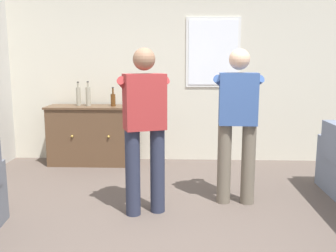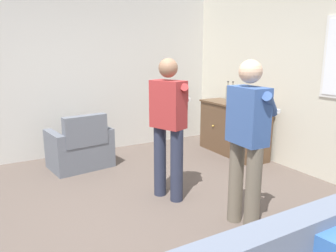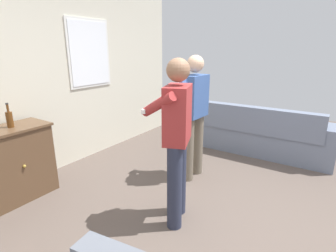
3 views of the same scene
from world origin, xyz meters
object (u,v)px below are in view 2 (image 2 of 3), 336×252
object	(u,v)px
armchair	(81,149)
sideboard_cabinet	(233,129)
person_standing_left	(169,123)
bottle_wine_green	(228,93)
person_standing_right	(248,138)
bottle_liquor_amber	(232,94)
bottle_spirits_clear	(247,100)

from	to	relation	value
armchair	sideboard_cabinet	distance (m)	2.56
sideboard_cabinet	person_standing_left	distance (m)	2.13
bottle_wine_green	person_standing_right	world-z (taller)	person_standing_right
armchair	person_standing_right	distance (m)	2.81
armchair	sideboard_cabinet	bearing A→B (deg)	75.76
armchair	sideboard_cabinet	world-z (taller)	sideboard_cabinet
armchair	bottle_liquor_amber	distance (m)	2.66
sideboard_cabinet	bottle_liquor_amber	bearing A→B (deg)	171.74
bottle_wine_green	person_standing_right	xyz separation A→B (m)	(2.15, -1.54, -0.10)
armchair	bottle_spirits_clear	xyz separation A→B (m)	(0.93, 2.47, 0.70)
sideboard_cabinet	person_standing_left	xyz separation A→B (m)	(0.96, -1.83, 0.49)
bottle_liquor_amber	person_standing_left	world-z (taller)	person_standing_left
bottle_wine_green	bottle_spirits_clear	bearing A→B (deg)	-4.10
bottle_liquor_amber	bottle_wine_green	bearing A→B (deg)	172.23
bottle_wine_green	person_standing_right	distance (m)	2.65
bottle_spirits_clear	person_standing_right	distance (m)	2.21
sideboard_cabinet	bottle_spirits_clear	distance (m)	0.62
person_standing_left	person_standing_right	world-z (taller)	same
bottle_liquor_amber	bottle_spirits_clear	distance (m)	0.38
bottle_liquor_amber	bottle_spirits_clear	bearing A→B (deg)	-2.60
armchair	person_standing_left	bearing A→B (deg)	22.10
bottle_wine_green	person_standing_left	bearing A→B (deg)	-57.61
person_standing_left	person_standing_right	xyz separation A→B (m)	(0.97, 0.32, 0.00)
armchair	bottle_wine_green	size ratio (longest dim) A/B	2.65
bottle_wine_green	person_standing_left	distance (m)	2.21
sideboard_cabinet	bottle_liquor_amber	world-z (taller)	bottle_liquor_amber
sideboard_cabinet	bottle_wine_green	distance (m)	0.63
bottle_spirits_clear	person_standing_left	xyz separation A→B (m)	(0.65, -1.83, -0.05)
bottle_wine_green	person_standing_right	bearing A→B (deg)	-35.58
person_standing_right	bottle_liquor_amber	bearing A→B (deg)	142.78
sideboard_cabinet	person_standing_left	bearing A→B (deg)	-62.40
person_standing_left	person_standing_right	bearing A→B (deg)	18.53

